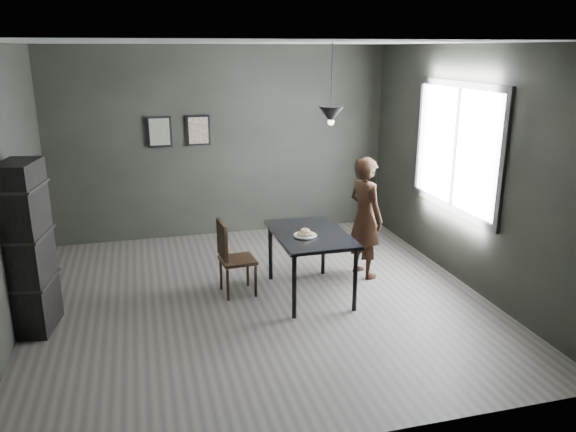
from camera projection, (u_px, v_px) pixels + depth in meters
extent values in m
plane|color=#3C3733|center=(260.00, 299.00, 6.39)|extent=(5.00, 5.00, 0.00)
cube|color=black|center=(222.00, 143.00, 8.30)|extent=(5.00, 0.10, 2.80)
cube|color=silver|center=(255.00, 42.00, 5.59)|extent=(5.00, 5.00, 0.02)
cube|color=white|center=(456.00, 148.00, 6.73)|extent=(0.02, 1.80, 1.40)
cube|color=black|center=(455.00, 148.00, 6.73)|extent=(0.04, 1.96, 1.56)
cube|color=black|center=(310.00, 234.00, 6.33)|extent=(0.80, 1.20, 0.04)
cylinder|color=black|center=(294.00, 287.00, 5.86)|extent=(0.05, 0.05, 0.71)
cylinder|color=black|center=(355.00, 280.00, 6.03)|extent=(0.05, 0.05, 0.71)
cylinder|color=black|center=(271.00, 252.00, 6.86)|extent=(0.05, 0.05, 0.71)
cylinder|color=black|center=(323.00, 247.00, 7.02)|extent=(0.05, 0.05, 0.71)
cylinder|color=white|center=(305.00, 236.00, 6.19)|extent=(0.23, 0.23, 0.01)
torus|color=#F4E5BD|center=(309.00, 234.00, 6.19)|extent=(0.11, 0.11, 0.04)
torus|color=#F4E5BD|center=(301.00, 234.00, 6.18)|extent=(0.11, 0.11, 0.04)
torus|color=#F4E5BD|center=(305.00, 231.00, 6.18)|extent=(0.12, 0.12, 0.05)
imported|color=black|center=(365.00, 217.00, 6.88)|extent=(0.50, 0.63, 1.51)
cube|color=black|center=(238.00, 260.00, 6.44)|extent=(0.42, 0.42, 0.04)
cube|color=black|center=(222.00, 240.00, 6.31)|extent=(0.07, 0.38, 0.42)
cylinder|color=black|center=(228.00, 285.00, 6.31)|extent=(0.03, 0.03, 0.37)
cylinder|color=black|center=(256.00, 281.00, 6.42)|extent=(0.03, 0.03, 0.37)
cylinder|color=black|center=(221.00, 275.00, 6.60)|extent=(0.03, 0.03, 0.37)
cylinder|color=black|center=(248.00, 271.00, 6.71)|extent=(0.03, 0.03, 0.37)
cube|color=black|center=(29.00, 248.00, 5.50)|extent=(0.42, 0.62, 1.73)
cylinder|color=black|center=(332.00, 79.00, 6.00)|extent=(0.01, 0.01, 0.75)
cone|color=black|center=(331.00, 115.00, 6.11)|extent=(0.28, 0.28, 0.18)
sphere|color=#FFE0B2|center=(331.00, 122.00, 6.13)|extent=(0.07, 0.07, 0.07)
cube|color=black|center=(160.00, 132.00, 7.99)|extent=(0.34, 0.03, 0.44)
cube|color=#405A4C|center=(160.00, 132.00, 7.98)|extent=(0.28, 0.01, 0.38)
cube|color=black|center=(198.00, 130.00, 8.13)|extent=(0.34, 0.03, 0.44)
cube|color=brown|center=(198.00, 131.00, 8.11)|extent=(0.28, 0.01, 0.38)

